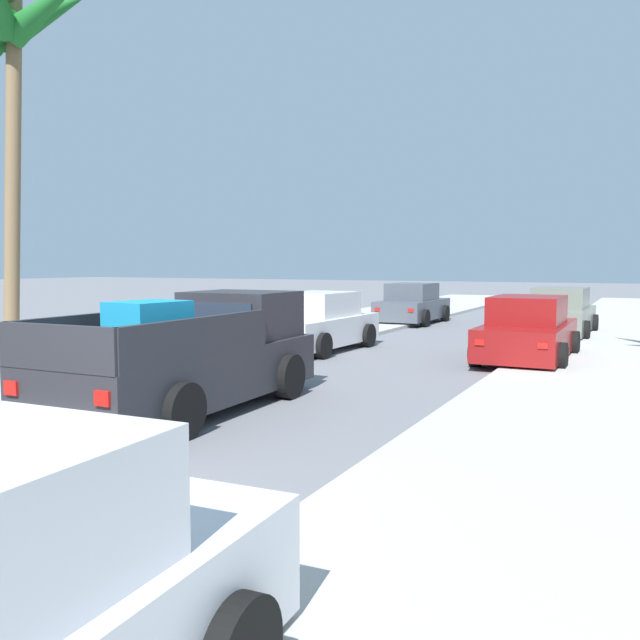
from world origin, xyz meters
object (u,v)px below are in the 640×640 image
pickup_truck (193,358)px  hedge_bush (193,324)px  car_right_near (317,323)px  palm_tree_right_fore (6,31)px  car_left_far (413,305)px  car_right_mid (528,331)px  car_left_mid (560,314)px

pickup_truck → hedge_bush: (-5.30, 6.88, -0.25)m
car_right_near → palm_tree_right_fore: palm_tree_right_fore is taller
pickup_truck → car_left_far: pickup_truck is taller
pickup_truck → hedge_bush: size_ratio=1.87×
hedge_bush → car_right_mid: bearing=4.1°
pickup_truck → palm_tree_right_fore: size_ratio=0.66×
car_right_mid → palm_tree_right_fore: palm_tree_right_fore is taller
car_left_mid → car_left_far: 6.10m
car_left_far → hedge_bush: size_ratio=1.52×
car_right_near → car_right_mid: (5.32, 0.38, 0.00)m
palm_tree_right_fore → car_right_mid: bearing=38.1°
car_right_mid → hedge_bush: bearing=-175.9°
pickup_truck → palm_tree_right_fore: (-4.85, 0.69, 5.93)m
pickup_truck → car_right_near: size_ratio=1.22×
car_right_mid → car_left_far: 10.11m
car_left_far → palm_tree_right_fore: bearing=-101.4°
pickup_truck → hedge_bush: pickup_truck is taller
palm_tree_right_fore → car_right_near: bearing=62.3°
car_left_far → hedge_bush: bearing=-111.3°
car_left_mid → car_right_mid: size_ratio=1.00×
palm_tree_right_fore → hedge_bush: size_ratio=2.82×
pickup_truck → car_right_near: bearing=101.5°
car_left_far → palm_tree_right_fore: 16.67m
pickup_truck → hedge_bush: 8.69m
car_right_near → hedge_bush: 3.85m
car_right_mid → hedge_bush: size_ratio=1.52×
pickup_truck → car_right_near: 7.31m
car_left_far → car_right_mid: bearing=-56.1°
car_right_near → car_right_mid: bearing=4.0°
car_right_near → car_left_far: size_ratio=1.01×
car_left_far → car_right_near: bearing=-87.9°
car_left_far → hedge_bush: (-3.52, -9.04, -0.16)m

